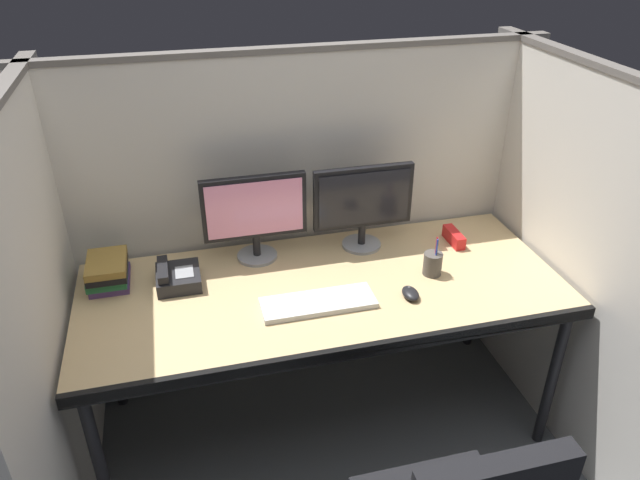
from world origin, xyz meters
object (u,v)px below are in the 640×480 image
object	(u,v)px
desk	(324,297)
red_stapler	(454,237)
monitor_left	(255,212)
desk_phone	(177,277)
keyboard_main	(318,303)
pen_cup	(433,263)
monitor_right	(363,202)
book_stack	(108,271)
computer_mouse	(410,293)

from	to	relation	value
desk	red_stapler	xyz separation A→B (m)	(0.65, 0.20, 0.08)
monitor_left	desk_phone	world-z (taller)	monitor_left
keyboard_main	red_stapler	distance (m)	0.76
desk_phone	pen_cup	size ratio (longest dim) A/B	1.13
monitor_left	keyboard_main	world-z (taller)	monitor_left
desk	keyboard_main	distance (m)	0.14
monitor_left	keyboard_main	bearing A→B (deg)	-67.32
desk_phone	monitor_left	bearing A→B (deg)	19.94
monitor_right	desk_phone	distance (m)	0.83
book_stack	red_stapler	distance (m)	1.47
monitor_left	computer_mouse	xyz separation A→B (m)	(0.52, -0.44, -0.20)
monitor_right	red_stapler	distance (m)	0.45
desk	monitor_right	world-z (taller)	monitor_right
monitor_right	keyboard_main	xyz separation A→B (m)	(-0.29, -0.38, -0.20)
monitor_left	computer_mouse	distance (m)	0.71
keyboard_main	book_stack	distance (m)	0.84
keyboard_main	computer_mouse	bearing A→B (deg)	-5.73
monitor_right	computer_mouse	size ratio (longest dim) A/B	4.48
red_stapler	pen_cup	world-z (taller)	pen_cup
monitor_left	desk_phone	distance (m)	0.40
monitor_left	pen_cup	size ratio (longest dim) A/B	2.55
red_stapler	desk_phone	bearing A→B (deg)	-178.47
computer_mouse	book_stack	size ratio (longest dim) A/B	0.42
desk	red_stapler	world-z (taller)	red_stapler
desk_phone	red_stapler	world-z (taller)	desk_phone
monitor_left	desk_phone	xyz separation A→B (m)	(-0.34, -0.12, -0.18)
keyboard_main	book_stack	size ratio (longest dim) A/B	1.88
monitor_right	keyboard_main	world-z (taller)	monitor_right
desk	monitor_right	size ratio (longest dim) A/B	4.42
monitor_left	pen_cup	bearing A→B (deg)	-24.34
monitor_left	pen_cup	xyz separation A→B (m)	(0.67, -0.30, -0.17)
computer_mouse	desk	bearing A→B (deg)	154.34
computer_mouse	book_stack	distance (m)	1.19
desk	keyboard_main	size ratio (longest dim) A/B	4.42
computer_mouse	red_stapler	distance (m)	0.49
desk	pen_cup	distance (m)	0.46
desk	computer_mouse	world-z (taller)	computer_mouse
red_stapler	pen_cup	xyz separation A→B (m)	(-0.20, -0.21, 0.02)
computer_mouse	desk_phone	xyz separation A→B (m)	(-0.86, 0.31, 0.02)
desk_phone	computer_mouse	bearing A→B (deg)	-19.94
desk	desk_phone	world-z (taller)	desk_phone
monitor_right	keyboard_main	distance (m)	0.52
monitor_left	book_stack	xyz separation A→B (m)	(-0.60, -0.05, -0.16)
monitor_right	red_stapler	size ratio (longest dim) A/B	2.87
keyboard_main	red_stapler	size ratio (longest dim) A/B	2.87
desk	book_stack	world-z (taller)	book_stack
red_stapler	monitor_right	bearing A→B (deg)	169.79
computer_mouse	pen_cup	xyz separation A→B (m)	(0.15, 0.13, 0.03)
computer_mouse	pen_cup	world-z (taller)	pen_cup
computer_mouse	red_stapler	world-z (taller)	red_stapler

